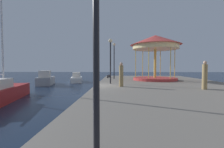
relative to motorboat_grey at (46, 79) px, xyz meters
name	(u,v)px	position (x,y,z in m)	size (l,w,h in m)	color
ground_plane	(95,95)	(7.54, -7.25, -0.71)	(120.00, 120.00, 0.00)	#162338
quay_dock	(171,90)	(13.88, -7.25, -0.31)	(12.68, 29.59, 0.80)	slate
motorboat_grey	(46,79)	(0.00, 0.00, 0.00)	(2.60, 4.38, 1.89)	gray
motorboat_white	(77,78)	(3.02, 4.16, -0.15)	(2.60, 4.87, 1.51)	white
carousel	(155,47)	(13.88, -1.66, 4.02)	(5.87, 5.87, 5.28)	#B23333
lamp_post_mid_promenade	(110,53)	(8.79, -5.77, 2.95)	(0.36, 0.36, 4.16)	black
lamp_post_far_end	(114,55)	(9.01, 0.15, 3.24)	(0.36, 0.36, 4.66)	black
bollard_center	(108,77)	(8.07, 1.80, 0.29)	(0.24, 0.24, 0.40)	#2D2D33
bollard_south	(109,76)	(8.23, 2.91, 0.29)	(0.24, 0.24, 0.40)	#2D2D33
person_near_carousel	(205,76)	(15.49, -9.33, 1.02)	(0.34, 0.34, 1.98)	#937A4C
person_by_the_water	(121,75)	(9.74, -7.93, 0.99)	(0.34, 0.34, 1.92)	#937A4C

